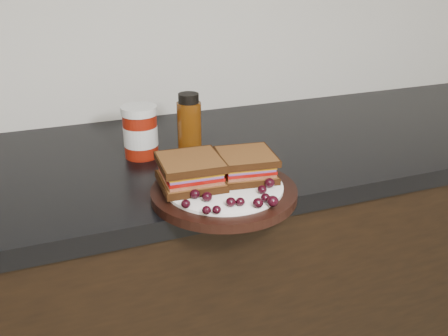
# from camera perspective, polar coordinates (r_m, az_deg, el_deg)

# --- Properties ---
(base_cabinets) EXTENTS (3.96, 0.58, 0.86)m
(base_cabinets) POSITION_cam_1_polar(r_m,az_deg,el_deg) (1.40, -7.41, -16.82)
(base_cabinets) COLOR black
(base_cabinets) RESTS_ON ground_plane
(countertop) EXTENTS (3.98, 0.60, 0.04)m
(countertop) POSITION_cam_1_polar(r_m,az_deg,el_deg) (1.16, -8.55, 0.33)
(countertop) COLOR black
(countertop) RESTS_ON base_cabinets
(plate) EXTENTS (0.28, 0.28, 0.02)m
(plate) POSITION_cam_1_polar(r_m,az_deg,el_deg) (0.96, -0.00, -2.80)
(plate) COLOR black
(plate) RESTS_ON countertop
(sandwich_left) EXTENTS (0.12, 0.12, 0.05)m
(sandwich_left) POSITION_cam_1_polar(r_m,az_deg,el_deg) (0.94, -3.85, -0.41)
(sandwich_left) COLOR brown
(sandwich_left) RESTS_ON plate
(sandwich_right) EXTENTS (0.12, 0.12, 0.05)m
(sandwich_right) POSITION_cam_1_polar(r_m,az_deg,el_deg) (0.98, 2.54, 0.33)
(sandwich_right) COLOR brown
(sandwich_right) RESTS_ON plate
(grape_0) EXTENTS (0.02, 0.02, 0.02)m
(grape_0) POSITION_cam_1_polar(r_m,az_deg,el_deg) (0.87, -4.39, -4.10)
(grape_0) COLOR black
(grape_0) RESTS_ON plate
(grape_1) EXTENTS (0.02, 0.02, 0.02)m
(grape_1) POSITION_cam_1_polar(r_m,az_deg,el_deg) (0.89, -1.94, -3.30)
(grape_1) COLOR black
(grape_1) RESTS_ON plate
(grape_2) EXTENTS (0.02, 0.02, 0.01)m
(grape_2) POSITION_cam_1_polar(r_m,az_deg,el_deg) (0.85, -2.01, -4.83)
(grape_2) COLOR black
(grape_2) RESTS_ON plate
(grape_3) EXTENTS (0.02, 0.02, 0.01)m
(grape_3) POSITION_cam_1_polar(r_m,az_deg,el_deg) (0.85, -0.85, -4.79)
(grape_3) COLOR black
(grape_3) RESTS_ON plate
(grape_4) EXTENTS (0.02, 0.02, 0.02)m
(grape_4) POSITION_cam_1_polar(r_m,az_deg,el_deg) (0.87, 0.78, -3.90)
(grape_4) COLOR black
(grape_4) RESTS_ON plate
(grape_5) EXTENTS (0.02, 0.02, 0.01)m
(grape_5) POSITION_cam_1_polar(r_m,az_deg,el_deg) (0.87, 1.88, -3.87)
(grape_5) COLOR black
(grape_5) RESTS_ON plate
(grape_6) EXTENTS (0.02, 0.02, 0.02)m
(grape_6) POSITION_cam_1_polar(r_m,az_deg,el_deg) (0.87, 3.91, -4.00)
(grape_6) COLOR black
(grape_6) RESTS_ON plate
(grape_7) EXTENTS (0.02, 0.02, 0.02)m
(grape_7) POSITION_cam_1_polar(r_m,az_deg,el_deg) (0.87, 5.58, -3.79)
(grape_7) COLOR black
(grape_7) RESTS_ON plate
(grape_8) EXTENTS (0.02, 0.02, 0.02)m
(grape_8) POSITION_cam_1_polar(r_m,az_deg,el_deg) (0.89, 4.76, -3.39)
(grape_8) COLOR black
(grape_8) RESTS_ON plate
(grape_9) EXTENTS (0.02, 0.02, 0.02)m
(grape_9) POSITION_cam_1_polar(r_m,az_deg,el_deg) (0.92, 4.38, -2.47)
(grape_9) COLOR black
(grape_9) RESTS_ON plate
(grape_10) EXTENTS (0.02, 0.02, 0.02)m
(grape_10) POSITION_cam_1_polar(r_m,az_deg,el_deg) (0.94, 5.24, -1.70)
(grape_10) COLOR black
(grape_10) RESTS_ON plate
(grape_11) EXTENTS (0.02, 0.02, 0.02)m
(grape_11) POSITION_cam_1_polar(r_m,az_deg,el_deg) (0.95, 4.27, -1.44)
(grape_11) COLOR black
(grape_11) RESTS_ON plate
(grape_12) EXTENTS (0.02, 0.02, 0.02)m
(grape_12) POSITION_cam_1_polar(r_m,az_deg,el_deg) (0.96, 4.84, -1.26)
(grape_12) COLOR black
(grape_12) RESTS_ON plate
(grape_13) EXTENTS (0.02, 0.02, 0.02)m
(grape_13) POSITION_cam_1_polar(r_m,az_deg,el_deg) (0.99, 4.28, -0.45)
(grape_13) COLOR black
(grape_13) RESTS_ON plate
(grape_14) EXTENTS (0.02, 0.02, 0.02)m
(grape_14) POSITION_cam_1_polar(r_m,az_deg,el_deg) (1.00, 3.14, -0.22)
(grape_14) COLOR black
(grape_14) RESTS_ON plate
(grape_15) EXTENTS (0.02, 0.02, 0.02)m
(grape_15) POSITION_cam_1_polar(r_m,az_deg,el_deg) (0.99, 2.15, -0.53)
(grape_15) COLOR black
(grape_15) RESTS_ON plate
(grape_16) EXTENTS (0.02, 0.02, 0.02)m
(grape_16) POSITION_cam_1_polar(r_m,az_deg,el_deg) (0.98, -4.24, -0.68)
(grape_16) COLOR black
(grape_16) RESTS_ON plate
(grape_17) EXTENTS (0.02, 0.02, 0.02)m
(grape_17) POSITION_cam_1_polar(r_m,az_deg,el_deg) (0.95, -3.50, -1.30)
(grape_17) COLOR black
(grape_17) RESTS_ON plate
(grape_18) EXTENTS (0.02, 0.02, 0.02)m
(grape_18) POSITION_cam_1_polar(r_m,az_deg,el_deg) (0.93, -5.51, -2.14)
(grape_18) COLOR black
(grape_18) RESTS_ON plate
(grape_19) EXTENTS (0.02, 0.02, 0.02)m
(grape_19) POSITION_cam_1_polar(r_m,az_deg,el_deg) (0.94, -5.10, -1.87)
(grape_19) COLOR black
(grape_19) RESTS_ON plate
(grape_20) EXTENTS (0.02, 0.02, 0.02)m
(grape_20) POSITION_cam_1_polar(r_m,az_deg,el_deg) (0.90, -3.35, -2.98)
(grape_20) COLOR black
(grape_20) RESTS_ON plate
(grape_21) EXTENTS (0.02, 0.02, 0.02)m
(grape_21) POSITION_cam_1_polar(r_m,az_deg,el_deg) (0.96, -2.77, -1.09)
(grape_21) COLOR black
(grape_21) RESTS_ON plate
(grape_22) EXTENTS (0.02, 0.02, 0.02)m
(grape_22) POSITION_cam_1_polar(r_m,az_deg,el_deg) (0.95, -4.32, -1.67)
(grape_22) COLOR black
(grape_22) RESTS_ON plate
(grape_23) EXTENTS (0.02, 0.02, 0.02)m
(grape_23) POSITION_cam_1_polar(r_m,az_deg,el_deg) (0.93, -5.64, -1.87)
(grape_23) COLOR black
(grape_23) RESTS_ON plate
(condiment_jar) EXTENTS (0.10, 0.10, 0.12)m
(condiment_jar) POSITION_cam_1_polar(r_m,az_deg,el_deg) (1.14, -9.53, 4.11)
(condiment_jar) COLOR maroon
(condiment_jar) RESTS_ON countertop
(oil_bottle) EXTENTS (0.06, 0.06, 0.15)m
(oil_bottle) POSITION_cam_1_polar(r_m,az_deg,el_deg) (1.12, -3.99, 4.75)
(oil_bottle) COLOR #4F2607
(oil_bottle) RESTS_ON countertop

